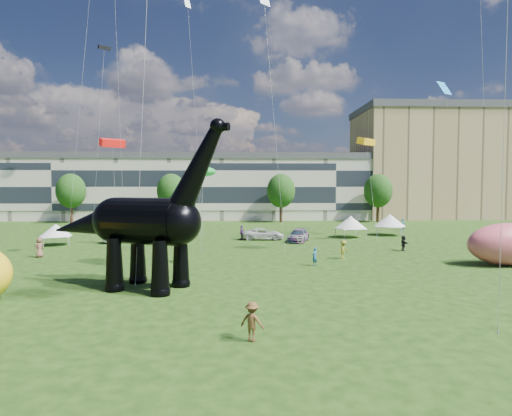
{
  "coord_description": "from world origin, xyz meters",
  "views": [
    {
      "loc": [
        0.61,
        -25.13,
        6.74
      ],
      "look_at": [
        1.79,
        8.0,
        5.0
      ],
      "focal_mm": 30.0,
      "sensor_mm": 36.0,
      "label": 1
    }
  ],
  "objects": [
    {
      "name": "car_silver",
      "position": [
        -7.96,
        27.08,
        0.78
      ],
      "size": [
        1.87,
        4.6,
        1.56
      ],
      "primitive_type": "imported",
      "rotation": [
        0.0,
        0.0,
        0.0
      ],
      "color": "silver",
      "rests_on": "ground"
    },
    {
      "name": "tree_far_right",
      "position": [
        26.0,
        53.0,
        6.29
      ],
      "size": [
        5.2,
        5.2,
        9.44
      ],
      "color": "#382314",
      "rests_on": "ground"
    },
    {
      "name": "tree_mid_right",
      "position": [
        8.0,
        53.0,
        6.29
      ],
      "size": [
        5.2,
        5.2,
        9.44
      ],
      "color": "#382314",
      "rests_on": "ground"
    },
    {
      "name": "ground",
      "position": [
        0.0,
        0.0,
        0.0
      ],
      "size": [
        220.0,
        220.0,
        0.0
      ],
      "primitive_type": "plane",
      "color": "#16330C",
      "rests_on": "ground"
    },
    {
      "name": "apartment_block",
      "position": [
        40.0,
        65.0,
        11.0
      ],
      "size": [
        28.0,
        18.0,
        22.0
      ],
      "primitive_type": "cube",
      "color": "tan",
      "rests_on": "ground"
    },
    {
      "name": "car_grey",
      "position": [
        -13.22,
        25.66,
        0.79
      ],
      "size": [
        5.09,
        3.33,
        1.59
      ],
      "primitive_type": "imported",
      "rotation": [
        0.0,
        0.0,
        1.95
      ],
      "color": "gray",
      "rests_on": "ground"
    },
    {
      "name": "gazebo_left",
      "position": [
        -20.28,
        23.66,
        1.69
      ],
      "size": [
        4.56,
        4.56,
        2.41
      ],
      "rotation": [
        0.0,
        0.0,
        0.41
      ],
      "color": "silver",
      "rests_on": "ground"
    },
    {
      "name": "gazebo_near",
      "position": [
        14.88,
        29.74,
        1.97
      ],
      "size": [
        4.6,
        4.6,
        2.8
      ],
      "rotation": [
        0.0,
        0.0,
        0.16
      ],
      "color": "white",
      "rests_on": "ground"
    },
    {
      "name": "terrace_row",
      "position": [
        -8.0,
        62.0,
        6.0
      ],
      "size": [
        78.0,
        11.0,
        12.0
      ],
      "primitive_type": "cube",
      "color": "beige",
      "rests_on": "ground"
    },
    {
      "name": "gazebo_far",
      "position": [
        20.81,
        31.95,
        2.02
      ],
      "size": [
        5.23,
        5.23,
        2.88
      ],
      "rotation": [
        0.0,
        0.0,
        -0.32
      ],
      "color": "white",
      "rests_on": "ground"
    },
    {
      "name": "kites",
      "position": [
        -8.63,
        31.44,
        16.41
      ],
      "size": [
        51.47,
        49.66,
        29.53
      ],
      "color": "red",
      "rests_on": "ground"
    },
    {
      "name": "dinosaur_sculpture",
      "position": [
        -6.01,
        3.03,
        4.24
      ],
      "size": [
        13.4,
        7.02,
        11.22
      ],
      "rotation": [
        0.0,
        0.0,
        -0.39
      ],
      "color": "black",
      "rests_on": "ground"
    },
    {
      "name": "tree_far_left",
      "position": [
        -30.0,
        53.0,
        6.29
      ],
      "size": [
        5.2,
        5.2,
        9.44
      ],
      "color": "#382314",
      "rests_on": "ground"
    },
    {
      "name": "visitors",
      "position": [
        -0.94,
        15.86,
        0.86
      ],
      "size": [
        57.03,
        45.12,
        1.85
      ],
      "color": "black",
      "rests_on": "ground"
    },
    {
      "name": "tree_mid_left",
      "position": [
        -12.0,
        53.0,
        6.29
      ],
      "size": [
        5.2,
        5.2,
        9.44
      ],
      "color": "#382314",
      "rests_on": "ground"
    },
    {
      "name": "car_white",
      "position": [
        3.4,
        27.82,
        0.71
      ],
      "size": [
        5.15,
        2.39,
        1.43
      ],
      "primitive_type": "imported",
      "rotation": [
        0.0,
        0.0,
        1.57
      ],
      "color": "silver",
      "rests_on": "ground"
    },
    {
      "name": "car_dark",
      "position": [
        7.54,
        25.88,
        0.73
      ],
      "size": [
        3.5,
        5.4,
        1.45
      ],
      "primitive_type": "imported",
      "rotation": [
        0.0,
        0.0,
        -0.32
      ],
      "color": "#595960",
      "rests_on": "ground"
    },
    {
      "name": "inflatable_pink",
      "position": [
        23.26,
        9.94,
        1.8
      ],
      "size": [
        7.39,
        3.97,
        3.61
      ],
      "primitive_type": "ellipsoid",
      "rotation": [
        0.0,
        0.0,
        0.05
      ],
      "color": "#DF576A",
      "rests_on": "ground"
    }
  ]
}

